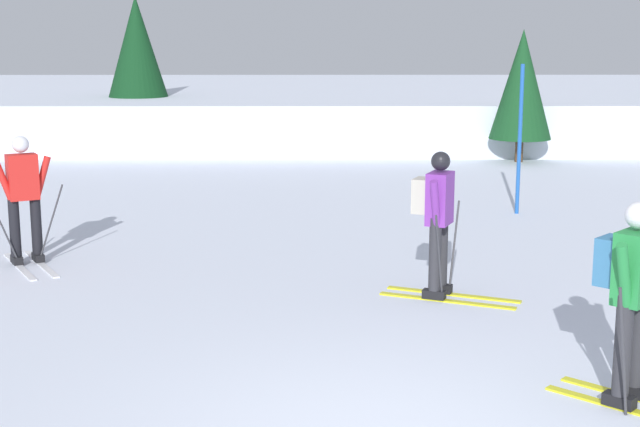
% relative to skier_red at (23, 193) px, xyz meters
% --- Properties ---
extents(far_snow_ridge, '(80.00, 9.72, 1.29)m').
position_rel_skier_red_xyz_m(far_snow_ridge, '(4.41, 15.00, -0.31)').
color(far_snow_ridge, silver).
rests_on(far_snow_ridge, ground).
extents(skier_red, '(1.11, 1.58, 1.71)m').
position_rel_skier_red_xyz_m(skier_red, '(0.00, 0.00, 0.00)').
color(skier_red, silver).
rests_on(skier_red, ground).
extents(skier_green, '(1.43, 1.36, 1.71)m').
position_rel_skier_red_xyz_m(skier_green, '(6.42, -4.79, 0.00)').
color(skier_green, gold).
rests_on(skier_green, ground).
extents(skier_purple, '(1.61, 0.98, 1.71)m').
position_rel_skier_red_xyz_m(skier_purple, '(5.25, -1.63, 0.00)').
color(skier_purple, gold).
rests_on(skier_purple, ground).
extents(trail_marker_pole, '(0.07, 0.07, 2.52)m').
position_rel_skier_red_xyz_m(trail_marker_pole, '(7.29, 3.40, 0.30)').
color(trail_marker_pole, '#1E56AD').
rests_on(trail_marker_pole, ground).
extents(conifer_far_left, '(1.45, 1.45, 3.10)m').
position_rel_skier_red_xyz_m(conifer_far_left, '(8.70, 9.74, 0.87)').
color(conifer_far_left, '#513823').
rests_on(conifer_far_left, ground).
extents(conifer_far_right, '(1.97, 1.97, 3.99)m').
position_rel_skier_red_xyz_m(conifer_far_right, '(-0.96, 13.47, 1.37)').
color(conifer_far_right, '#513823').
rests_on(conifer_far_right, ground).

